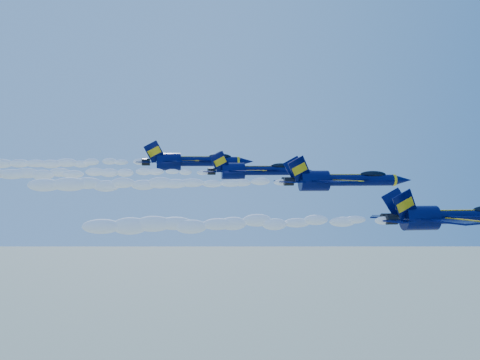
{
  "coord_description": "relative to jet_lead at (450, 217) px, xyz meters",
  "views": [
    {
      "loc": [
        -15.88,
        -69.81,
        154.24
      ],
      "look_at": [
        -6.61,
        0.98,
        152.11
      ],
      "focal_mm": 40.0,
      "sensor_mm": 36.0,
      "label": 1
    }
  ],
  "objects": [
    {
      "name": "jet_lead",
      "position": [
        0.0,
        0.0,
        0.0
      ],
      "size": [
        17.45,
        14.31,
        6.48
      ],
      "color": "#03083A"
    },
    {
      "name": "smoke_trail_jet_lead",
      "position": [
        -22.95,
        0.0,
        -0.38
      ],
      "size": [
        30.99,
        1.8,
        1.62
      ],
      "primitive_type": "ellipsoid",
      "color": "white"
    },
    {
      "name": "jet_second",
      "position": [
        -8.27,
        12.97,
        3.69
      ],
      "size": [
        17.55,
        14.4,
        6.52
      ],
      "color": "#03083A"
    },
    {
      "name": "smoke_trail_jet_second",
      "position": [
        -31.27,
        12.97,
        3.31
      ],
      "size": [
        30.99,
        1.82,
        1.63
      ],
      "primitive_type": "ellipsoid",
      "color": "white"
    },
    {
      "name": "jet_third",
      "position": [
        -18.41,
        21.13,
        4.86
      ],
      "size": [
        15.44,
        12.66,
        5.74
      ],
      "color": "#03083A"
    },
    {
      "name": "smoke_trail_jet_third",
      "position": [
        -40.5,
        21.13,
        4.5
      ],
      "size": [
        30.99,
        1.6,
        1.44
      ],
      "primitive_type": "ellipsoid",
      "color": "white"
    },
    {
      "name": "jet_fourth",
      "position": [
        -27.12,
        29.43,
        6.24
      ],
      "size": [
        17.57,
        14.42,
        6.53
      ],
      "color": "#03083A"
    },
    {
      "name": "smoke_trail_jet_fourth",
      "position": [
        -50.13,
        29.43,
        5.86
      ],
      "size": [
        30.99,
        1.82,
        1.64
      ],
      "primitive_type": "ellipsoid",
      "color": "white"
    }
  ]
}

